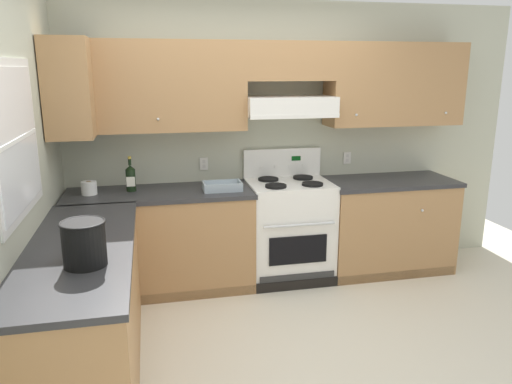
{
  "coord_description": "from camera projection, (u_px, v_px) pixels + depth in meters",
  "views": [
    {
      "loc": [
        -0.8,
        -2.97,
        1.96
      ],
      "look_at": [
        0.01,
        0.7,
        1.0
      ],
      "focal_mm": 34.48,
      "sensor_mm": 36.0,
      "label": 1
    }
  ],
  "objects": [
    {
      "name": "wine_bottle",
      "position": [
        131.0,
        177.0,
        4.25
      ],
      "size": [
        0.08,
        0.08,
        0.31
      ],
      "color": "black",
      "rests_on": "counter_back_run"
    },
    {
      "name": "bowl",
      "position": [
        222.0,
        187.0,
        4.3
      ],
      "size": [
        0.33,
        0.2,
        0.08
      ],
      "color": "#9EADB7",
      "rests_on": "counter_back_run"
    },
    {
      "name": "bucket",
      "position": [
        84.0,
        243.0,
        2.64
      ],
      "size": [
        0.24,
        0.24,
        0.25
      ],
      "color": "black",
      "rests_on": "counter_left_run"
    },
    {
      "name": "wall_back",
      "position": [
        279.0,
        119.0,
        4.63
      ],
      "size": [
        4.68,
        0.57,
        2.55
      ],
      "color": "#B7BAA3",
      "rests_on": "ground_plane"
    },
    {
      "name": "stove",
      "position": [
        289.0,
        229.0,
        4.63
      ],
      "size": [
        0.76,
        0.62,
        1.2
      ],
      "color": "white",
      "rests_on": "ground_plane"
    },
    {
      "name": "ground_plane",
      "position": [
        276.0,
        353.0,
        3.46
      ],
      "size": [
        7.04,
        7.04,
        0.0
      ],
      "primitive_type": "plane",
      "color": "beige"
    },
    {
      "name": "wall_left",
      "position": [
        19.0,
        170.0,
        3.02
      ],
      "size": [
        0.47,
        4.0,
        2.55
      ],
      "color": "#B7BAA3",
      "rests_on": "ground_plane"
    },
    {
      "name": "counter_left_run",
      "position": [
        86.0,
        314.0,
        3.09
      ],
      "size": [
        0.63,
        1.91,
        0.91
      ],
      "color": "#A87A4C",
      "rests_on": "ground_plane"
    },
    {
      "name": "paper_towel_roll",
      "position": [
        89.0,
        188.0,
        4.15
      ],
      "size": [
        0.13,
        0.13,
        0.11
      ],
      "color": "white",
      "rests_on": "counter_back_run"
    },
    {
      "name": "counter_back_run",
      "position": [
        265.0,
        234.0,
        4.57
      ],
      "size": [
        3.6,
        0.65,
        0.91
      ],
      "color": "#A87A4C",
      "rests_on": "ground_plane"
    }
  ]
}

